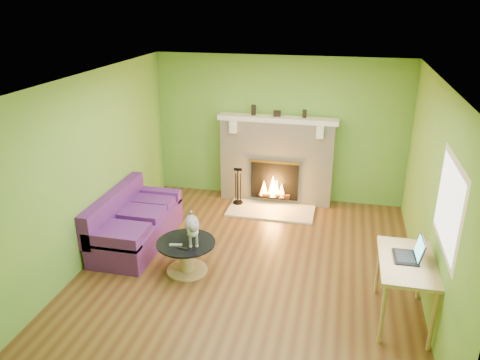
% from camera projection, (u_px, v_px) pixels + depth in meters
% --- Properties ---
extents(floor, '(5.00, 5.00, 0.00)m').
position_uv_depth(floor, '(250.00, 265.00, 6.59)').
color(floor, '#512E17').
rests_on(floor, ground).
extents(ceiling, '(5.00, 5.00, 0.00)m').
position_uv_depth(ceiling, '(252.00, 79.00, 5.64)').
color(ceiling, white).
rests_on(ceiling, wall_back).
extents(wall_back, '(5.00, 0.00, 5.00)m').
position_uv_depth(wall_back, '(279.00, 129.00, 8.38)').
color(wall_back, '#639A32').
rests_on(wall_back, floor).
extents(wall_front, '(5.00, 0.00, 5.00)m').
position_uv_depth(wall_front, '(190.00, 287.00, 3.85)').
color(wall_front, '#639A32').
rests_on(wall_front, floor).
extents(wall_left, '(0.00, 5.00, 5.00)m').
position_uv_depth(wall_left, '(95.00, 166.00, 6.58)').
color(wall_left, '#639A32').
rests_on(wall_left, floor).
extents(wall_right, '(0.00, 5.00, 5.00)m').
position_uv_depth(wall_right, '(433.00, 194.00, 5.65)').
color(wall_right, '#639A32').
rests_on(wall_right, floor).
extents(window_frame, '(0.00, 1.20, 1.20)m').
position_uv_depth(window_frame, '(449.00, 206.00, 4.74)').
color(window_frame, silver).
rests_on(window_frame, wall_right).
extents(window_pane, '(0.00, 1.06, 1.06)m').
position_uv_depth(window_pane, '(448.00, 206.00, 4.75)').
color(window_pane, white).
rests_on(window_pane, wall_right).
extents(fireplace, '(2.10, 0.46, 1.58)m').
position_uv_depth(fireplace, '(277.00, 160.00, 8.41)').
color(fireplace, '#BEB69E').
rests_on(fireplace, floor).
extents(hearth, '(1.50, 0.75, 0.03)m').
position_uv_depth(hearth, '(271.00, 210.00, 8.22)').
color(hearth, beige).
rests_on(hearth, floor).
extents(mantel, '(2.10, 0.28, 0.08)m').
position_uv_depth(mantel, '(278.00, 119.00, 8.11)').
color(mantel, silver).
rests_on(mantel, fireplace).
extents(sofa, '(0.85, 1.79, 0.80)m').
position_uv_depth(sofa, '(134.00, 224.00, 7.09)').
color(sofa, '#4E1B68').
rests_on(sofa, floor).
extents(coffee_table, '(0.80, 0.80, 0.45)m').
position_uv_depth(coffee_table, '(187.00, 254.00, 6.35)').
color(coffee_table, tan).
rests_on(coffee_table, floor).
extents(desk, '(0.62, 1.06, 0.79)m').
position_uv_depth(desk, '(407.00, 268.00, 5.24)').
color(desk, tan).
rests_on(desk, floor).
extents(cat, '(0.48, 0.70, 0.41)m').
position_uv_depth(cat, '(192.00, 227.00, 6.24)').
color(cat, slate).
rests_on(cat, coffee_table).
extents(remote_silver, '(0.18, 0.08, 0.02)m').
position_uv_depth(remote_silver, '(176.00, 245.00, 6.19)').
color(remote_silver, gray).
rests_on(remote_silver, coffee_table).
extents(remote_black, '(0.16, 0.07, 0.02)m').
position_uv_depth(remote_black, '(183.00, 248.00, 6.11)').
color(remote_black, black).
rests_on(remote_black, coffee_table).
extents(laptop, '(0.31, 0.36, 0.26)m').
position_uv_depth(laptop, '(407.00, 248.00, 5.21)').
color(laptop, black).
rests_on(laptop, desk).
extents(fire_tools, '(0.18, 0.18, 0.68)m').
position_uv_depth(fire_tools, '(238.00, 186.00, 8.36)').
color(fire_tools, black).
rests_on(fire_tools, hearth).
extents(mantel_vase_left, '(0.08, 0.08, 0.18)m').
position_uv_depth(mantel_vase_left, '(254.00, 110.00, 8.18)').
color(mantel_vase_left, black).
rests_on(mantel_vase_left, mantel).
extents(mantel_vase_right, '(0.07, 0.07, 0.14)m').
position_uv_depth(mantel_vase_right, '(304.00, 114.00, 8.00)').
color(mantel_vase_right, black).
rests_on(mantel_vase_right, mantel).
extents(mantel_box, '(0.12, 0.08, 0.10)m').
position_uv_depth(mantel_box, '(277.00, 114.00, 8.10)').
color(mantel_box, black).
rests_on(mantel_box, mantel).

